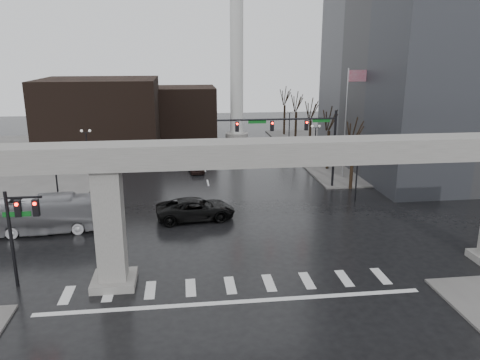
# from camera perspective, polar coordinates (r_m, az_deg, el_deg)

# --- Properties ---
(ground) EXTENTS (160.00, 160.00, 0.00)m
(ground) POSITION_cam_1_polar(r_m,az_deg,el_deg) (30.04, -1.40, -11.81)
(ground) COLOR black
(ground) RESTS_ON ground
(sidewalk_ne) EXTENTS (28.00, 36.00, 0.15)m
(sidewalk_ne) POSITION_cam_1_polar(r_m,az_deg,el_deg) (70.14, 17.10, 3.56)
(sidewalk_ne) COLOR slate
(sidewalk_ne) RESTS_ON ground
(sidewalk_nw) EXTENTS (28.00, 36.00, 0.15)m
(sidewalk_nw) POSITION_cam_1_polar(r_m,az_deg,el_deg) (68.18, -27.07, 2.20)
(sidewalk_nw) COLOR slate
(sidewalk_nw) RESTS_ON ground
(elevated_guideway) EXTENTS (48.00, 2.60, 8.70)m
(elevated_guideway) POSITION_cam_1_polar(r_m,az_deg,el_deg) (27.71, 1.10, 1.09)
(elevated_guideway) COLOR #9A9691
(elevated_guideway) RESTS_ON ground
(building_far_left) EXTENTS (16.00, 14.00, 10.00)m
(building_far_left) POSITION_cam_1_polar(r_m,az_deg,el_deg) (70.05, -16.61, 7.68)
(building_far_left) COLOR black
(building_far_left) RESTS_ON ground
(building_far_mid) EXTENTS (10.00, 10.00, 8.00)m
(building_far_mid) POSITION_cam_1_polar(r_m,az_deg,el_deg) (79.17, -6.74, 8.32)
(building_far_mid) COLOR black
(building_far_mid) RESTS_ON ground
(smokestack) EXTENTS (3.60, 3.60, 30.00)m
(smokestack) POSITION_cam_1_polar(r_m,az_deg,el_deg) (73.07, -0.41, 15.18)
(smokestack) COLOR silver
(smokestack) RESTS_ON ground
(signal_mast_arm) EXTENTS (12.12, 0.43, 8.00)m
(signal_mast_arm) POSITION_cam_1_polar(r_m,az_deg,el_deg) (47.49, 7.12, 5.76)
(signal_mast_arm) COLOR black
(signal_mast_arm) RESTS_ON ground
(signal_left_pole) EXTENTS (2.30, 0.30, 6.00)m
(signal_left_pole) POSITION_cam_1_polar(r_m,az_deg,el_deg) (30.32, -25.35, -4.73)
(signal_left_pole) COLOR black
(signal_left_pole) RESTS_ON ground
(flagpole_assembly) EXTENTS (2.06, 0.12, 12.00)m
(flagpole_assembly) POSITION_cam_1_polar(r_m,az_deg,el_deg) (52.13, 13.12, 8.23)
(flagpole_assembly) COLOR silver
(flagpole_assembly) RESTS_ON ground
(lamp_right_0) EXTENTS (1.22, 0.32, 5.11)m
(lamp_right_0) POSITION_cam_1_polar(r_m,az_deg,el_deg) (44.84, 14.11, 1.75)
(lamp_right_0) COLOR black
(lamp_right_0) RESTS_ON ground
(lamp_right_1) EXTENTS (1.22, 0.32, 5.11)m
(lamp_right_1) POSITION_cam_1_polar(r_m,az_deg,el_deg) (57.81, 9.17, 5.05)
(lamp_right_1) COLOR black
(lamp_right_1) RESTS_ON ground
(lamp_right_2) EXTENTS (1.22, 0.32, 5.11)m
(lamp_right_2) POSITION_cam_1_polar(r_m,az_deg,el_deg) (71.18, 6.04, 7.11)
(lamp_right_2) COLOR black
(lamp_right_2) RESTS_ON ground
(lamp_left_0) EXTENTS (1.22, 0.32, 5.11)m
(lamp_left_0) POSITION_cam_1_polar(r_m,az_deg,el_deg) (43.24, -21.52, 0.62)
(lamp_left_0) COLOR black
(lamp_left_0) RESTS_ON ground
(lamp_left_1) EXTENTS (1.22, 0.32, 5.11)m
(lamp_left_1) POSITION_cam_1_polar(r_m,az_deg,el_deg) (56.58, -18.18, 4.25)
(lamp_left_1) COLOR black
(lamp_left_1) RESTS_ON ground
(lamp_left_2) EXTENTS (1.22, 0.32, 5.11)m
(lamp_left_2) POSITION_cam_1_polar(r_m,az_deg,el_deg) (70.18, -16.11, 6.47)
(lamp_left_2) COLOR black
(lamp_left_2) RESTS_ON ground
(tree_right_0) EXTENTS (1.09, 1.58, 7.50)m
(tree_right_0) POSITION_cam_1_polar(r_m,az_deg,el_deg) (49.01, 13.52, 2.12)
(tree_right_0) COLOR black
(tree_right_0) RESTS_ON ground
(tree_right_1) EXTENTS (1.09, 1.61, 7.67)m
(tree_right_1) POSITION_cam_1_polar(r_m,az_deg,el_deg) (56.37, 10.71, 4.07)
(tree_right_1) COLOR black
(tree_right_1) RESTS_ON ground
(tree_right_2) EXTENTS (1.10, 1.63, 7.85)m
(tree_right_2) POSITION_cam_1_polar(r_m,az_deg,el_deg) (63.88, 8.55, 5.56)
(tree_right_2) COLOR black
(tree_right_2) RESTS_ON ground
(tree_right_3) EXTENTS (1.11, 1.66, 8.02)m
(tree_right_3) POSITION_cam_1_polar(r_m,az_deg,el_deg) (71.51, 6.84, 6.72)
(tree_right_3) COLOR black
(tree_right_3) RESTS_ON ground
(tree_right_4) EXTENTS (1.12, 1.69, 8.19)m
(tree_right_4) POSITION_cam_1_polar(r_m,az_deg,el_deg) (79.20, 5.45, 7.66)
(tree_right_4) COLOR black
(tree_right_4) RESTS_ON ground
(pickup_truck) EXTENTS (6.87, 3.70, 1.83)m
(pickup_truck) POSITION_cam_1_polar(r_m,az_deg,el_deg) (39.55, -5.42, -3.54)
(pickup_truck) COLOR black
(pickup_truck) RESTS_ON ground
(city_bus) EXTENTS (10.58, 3.12, 2.91)m
(city_bus) POSITION_cam_1_polar(r_m,az_deg,el_deg) (39.63, -23.03, -3.89)
(city_bus) COLOR #A8A7AC
(city_bus) RESTS_ON ground
(far_car) EXTENTS (2.04, 4.14, 1.36)m
(far_car) POSITION_cam_1_polar(r_m,az_deg,el_deg) (55.01, -5.41, 1.67)
(far_car) COLOR black
(far_car) RESTS_ON ground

